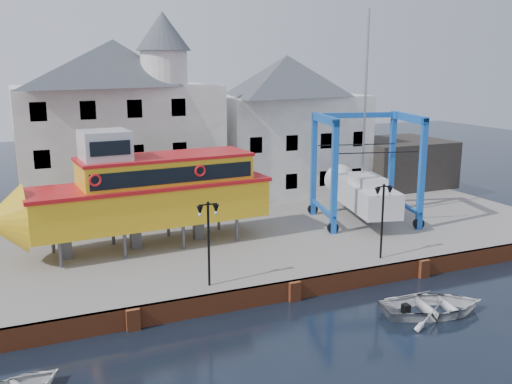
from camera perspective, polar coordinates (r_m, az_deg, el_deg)
name	(u,v)px	position (r m, az deg, el deg)	size (l,w,h in m)	color
ground	(294,300)	(28.95, 3.79, -10.75)	(140.00, 140.00, 0.00)	black
hardstanding	(218,232)	(38.28, -3.78, -4.04)	(44.00, 22.00, 1.00)	slate
quay_wall	(293,290)	(28.84, 3.71, -9.77)	(44.00, 0.47, 1.00)	brown
building_white_main	(119,123)	(42.79, -13.52, 6.77)	(14.00, 8.30, 14.00)	silver
building_white_right	(286,124)	(47.83, 3.06, 6.79)	(12.00, 8.00, 11.20)	silver
shed_dark	(397,162)	(51.93, 13.95, 2.90)	(8.00, 7.00, 4.00)	black
lamp_post_left	(208,222)	(27.11, -4.80, -3.04)	(1.12, 0.32, 4.20)	black
lamp_post_right	(383,202)	(31.64, 12.60, -1.01)	(1.12, 0.32, 4.20)	black
tour_boat	(134,193)	(33.28, -12.09, -0.13)	(16.19, 4.80, 6.96)	#59595E
travel_lift	(360,185)	(39.88, 10.36, 0.65)	(7.52, 9.54, 13.97)	#0F5FB0
motorboat_b	(433,314)	(28.71, 17.26, -11.54)	(3.55, 4.97, 1.03)	silver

